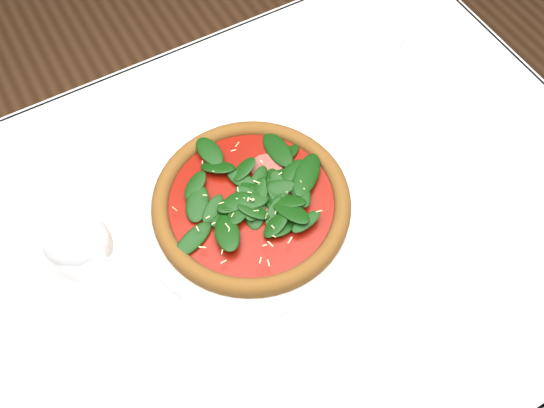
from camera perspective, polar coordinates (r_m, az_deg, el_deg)
ground at (r=1.60m, az=-1.55°, el=-15.68°), size 6.00×6.00×0.00m
dining_table at (r=0.99m, az=-2.44°, el=-6.12°), size 1.21×0.81×0.75m
plate at (r=0.92m, az=-1.93°, el=-0.36°), size 0.35×0.35×0.01m
pizza at (r=0.90m, az=-1.96°, el=0.27°), size 0.39×0.39×0.04m
wine_glass at (r=0.76m, az=-17.78°, el=-3.96°), size 0.09×0.09×0.21m
saucer_far at (r=1.17m, az=8.97°, el=16.02°), size 0.14×0.14×0.01m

